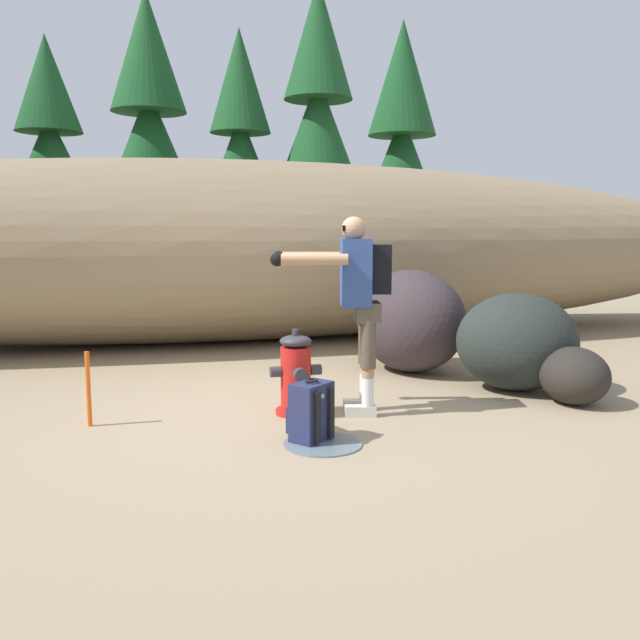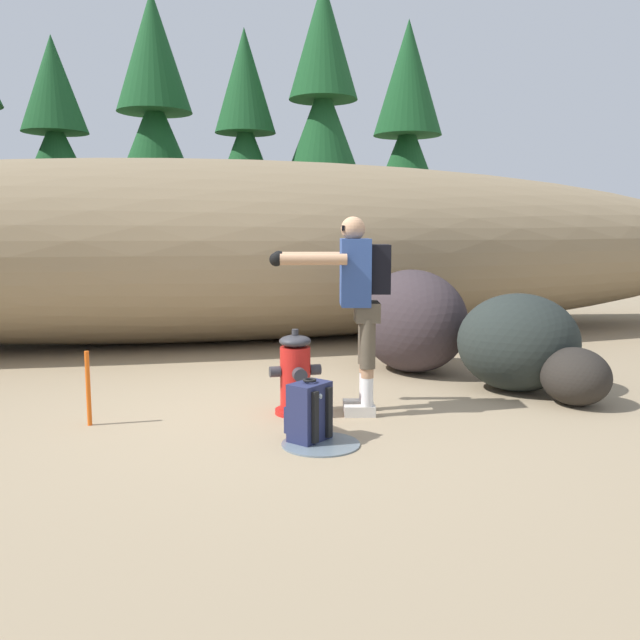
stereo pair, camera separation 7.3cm
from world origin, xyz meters
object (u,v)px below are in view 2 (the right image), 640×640
(survey_stake, at_px, (88,388))
(fire_hydrant, at_px, (295,375))
(spare_backpack, at_px, (309,413))
(boulder_mid, at_px, (518,342))
(boulder_small, at_px, (575,376))
(boulder_large, at_px, (412,321))
(utility_worker, at_px, (357,290))

(survey_stake, bearing_deg, fire_hydrant, -2.47)
(fire_hydrant, xyz_separation_m, survey_stake, (-1.66, 0.07, -0.03))
(fire_hydrant, relative_size, survey_stake, 1.20)
(fire_hydrant, relative_size, spare_backpack, 1.54)
(boulder_mid, height_order, boulder_small, boulder_mid)
(fire_hydrant, distance_m, boulder_mid, 2.27)
(boulder_large, relative_size, survey_stake, 2.26)
(fire_hydrant, height_order, boulder_small, fire_hydrant)
(utility_worker, distance_m, spare_backpack, 1.19)
(fire_hydrant, height_order, utility_worker, utility_worker)
(fire_hydrant, distance_m, boulder_large, 2.11)
(utility_worker, height_order, boulder_large, utility_worker)
(utility_worker, distance_m, boulder_large, 1.90)
(boulder_mid, bearing_deg, spare_backpack, -155.92)
(fire_hydrant, distance_m, boulder_small, 2.49)
(boulder_mid, relative_size, survey_stake, 1.92)
(fire_hydrant, xyz_separation_m, boulder_mid, (2.25, 0.28, 0.14))
(boulder_large, relative_size, boulder_mid, 1.18)
(boulder_mid, distance_m, survey_stake, 3.92)
(spare_backpack, relative_size, survey_stake, 0.78)
(utility_worker, xyz_separation_m, boulder_small, (1.97, -0.21, -0.79))
(boulder_small, bearing_deg, boulder_mid, 109.39)
(fire_hydrant, bearing_deg, boulder_small, -7.59)
(spare_backpack, xyz_separation_m, survey_stake, (-1.60, 0.82, 0.08))
(utility_worker, relative_size, spare_backpack, 3.51)
(boulder_large, height_order, survey_stake, boulder_large)
(spare_backpack, bearing_deg, utility_worker, -79.02)
(utility_worker, bearing_deg, boulder_small, -172.87)
(boulder_large, relative_size, boulder_small, 2.02)
(fire_hydrant, distance_m, spare_backpack, 0.76)
(boulder_small, bearing_deg, fire_hydrant, 172.41)
(spare_backpack, distance_m, survey_stake, 1.80)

